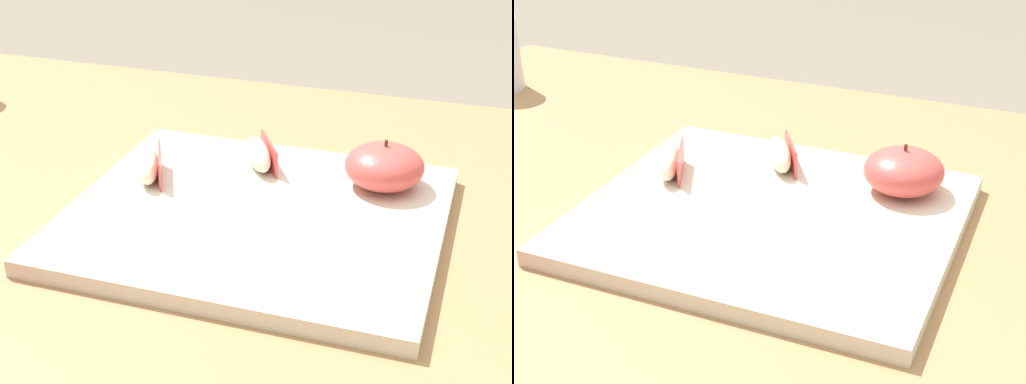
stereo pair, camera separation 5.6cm
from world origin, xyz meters
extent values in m
cube|color=#9E754C|center=(0.00, 0.00, 0.72)|extent=(1.31, 0.86, 0.03)
cube|color=#9E754C|center=(-0.60, 0.37, 0.35)|extent=(0.06, 0.06, 0.70)
cube|color=beige|center=(-0.02, 0.02, 0.74)|extent=(0.36, 0.32, 0.02)
ellipsoid|color=#D14C47|center=(0.09, 0.11, 0.77)|extent=(0.08, 0.08, 0.05)
cylinder|color=#4C3319|center=(0.09, 0.11, 0.80)|extent=(0.00, 0.00, 0.01)
ellipsoid|color=beige|center=(-0.16, 0.05, 0.76)|extent=(0.05, 0.07, 0.03)
cube|color=#D14C47|center=(-0.14, 0.05, 0.76)|extent=(0.03, 0.06, 0.03)
ellipsoid|color=beige|center=(-0.05, 0.11, 0.76)|extent=(0.06, 0.07, 0.03)
cube|color=#D14C47|center=(-0.04, 0.12, 0.76)|extent=(0.04, 0.06, 0.03)
camera|label=1|loc=(0.19, -0.62, 1.11)|focal=53.95mm
camera|label=2|loc=(0.24, -0.60, 1.11)|focal=53.95mm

